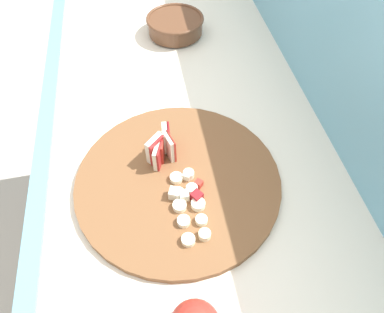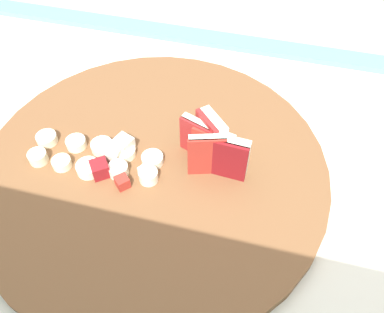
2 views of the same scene
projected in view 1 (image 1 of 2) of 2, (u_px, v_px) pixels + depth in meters
name	position (u px, v px, depth m)	size (l,w,h in m)	color
ground	(189.00, 291.00, 1.52)	(10.00, 10.00, 0.00)	#B2ADA3
tiled_countertop	(188.00, 245.00, 1.17)	(1.52, 0.68, 0.92)	silver
tile_backsplash	(310.00, 195.00, 1.05)	(2.40, 0.04, 1.32)	#6BADC6
cutting_board	(178.00, 181.00, 0.76)	(0.43, 0.43, 0.02)	brown
apple_wedge_fan	(162.00, 147.00, 0.78)	(0.09, 0.06, 0.06)	#A32323
apple_dice_pile	(186.00, 191.00, 0.73)	(0.08, 0.08, 0.02)	#B22D23
banana_slice_rows	(188.00, 204.00, 0.71)	(0.17, 0.06, 0.02)	white
ceramic_bowl	(175.00, 25.00, 1.10)	(0.18, 0.18, 0.06)	brown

